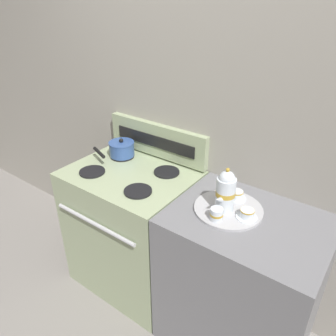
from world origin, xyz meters
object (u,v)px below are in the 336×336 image
(creamer_jug, at_px, (217,214))
(stove, at_px, (133,229))
(teacup_right, at_px, (236,195))
(teacup_left, at_px, (247,214))
(serving_tray, at_px, (228,209))
(teapot, at_px, (226,191))
(saucepan, at_px, (121,149))

(creamer_jug, bearing_deg, stove, 170.52)
(teacup_right, distance_m, creamer_jug, 0.22)
(stove, relative_size, teacup_left, 8.49)
(serving_tray, distance_m, teacup_left, 0.12)
(stove, xyz_separation_m, teapot, (0.66, -0.02, 0.57))
(stove, height_order, teacup_left, teacup_left)
(teacup_left, bearing_deg, stove, 179.10)
(serving_tray, bearing_deg, teapot, -115.76)
(teacup_right, height_order, creamer_jug, creamer_jug)
(saucepan, height_order, creamer_jug, saucepan)
(saucepan, distance_m, serving_tray, 0.87)
(stove, height_order, creamer_jug, creamer_jug)
(teacup_right, bearing_deg, teapot, -92.95)
(teacup_left, height_order, creamer_jug, creamer_jug)
(stove, xyz_separation_m, teacup_left, (0.78, -0.01, 0.48))
(saucepan, height_order, teapot, teapot)
(teacup_right, relative_size, creamer_jug, 1.62)
(saucepan, height_order, teacup_right, saucepan)
(stove, relative_size, teacup_right, 8.49)
(stove, xyz_separation_m, saucepan, (-0.19, 0.13, 0.50))
(teapot, bearing_deg, stove, 178.50)
(teapot, distance_m, creamer_jug, 0.12)
(serving_tray, bearing_deg, teacup_right, 93.49)
(saucepan, xyz_separation_m, teapot, (0.85, -0.15, 0.06))
(teacup_right, bearing_deg, creamer_jug, -89.56)
(saucepan, relative_size, teacup_left, 2.58)
(saucepan, height_order, serving_tray, saucepan)
(stove, distance_m, teacup_right, 0.83)
(teapot, xyz_separation_m, teacup_right, (0.01, 0.13, -0.09))
(stove, xyz_separation_m, serving_tray, (0.67, 0.01, 0.45))
(teacup_left, height_order, teacup_right, same)
(saucepan, xyz_separation_m, teacup_right, (0.86, -0.02, -0.02))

